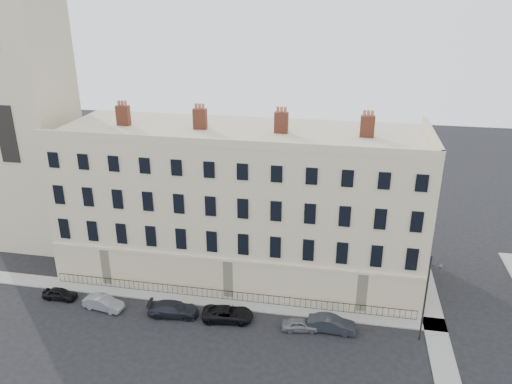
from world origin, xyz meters
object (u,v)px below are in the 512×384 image
car_a (60,294)px  car_f (332,324)px  car_c (173,309)px  car_d (228,314)px  car_e (300,325)px  car_b (104,303)px  streetlamp (426,295)px

car_a → car_f: size_ratio=0.79×
car_c → car_d: bearing=-93.2°
car_c → car_e: (11.57, -0.01, -0.13)m
car_f → car_d: bearing=93.3°
car_a → car_f: car_f is taller
car_b → car_c: 6.74m
car_f → streetlamp: streetlamp is taller
car_b → car_c: size_ratio=0.83×
car_a → car_d: (16.66, -0.26, 0.08)m
car_b → car_f: car_f is taller
car_b → car_c: bearing=-79.6°
car_f → car_e: bearing=100.7°
car_d → streetlamp: streetlamp is taller
car_b → car_d: 11.78m
car_c → car_b: bearing=86.0°
car_c → car_f: (14.28, 0.39, 0.02)m
car_a → car_e: size_ratio=1.03×
car_c → streetlamp: streetlamp is taller
car_a → car_f: 25.91m
car_a → car_d: size_ratio=0.72×
car_f → car_b: bearing=94.1°
car_e → car_b: bearing=82.3°
car_b → streetlamp: streetlamp is taller
car_c → car_f: size_ratio=1.11×
car_a → car_b: car_b is taller
car_a → car_c: size_ratio=0.71×
car_c → car_e: car_c is taller
car_b → car_d: bearing=-79.2°
car_d → car_e: size_ratio=1.44×
car_c → car_e: bearing=-96.0°
car_b → streetlamp: size_ratio=0.47×
car_e → car_f: (2.71, 0.40, 0.14)m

